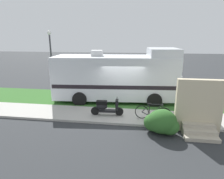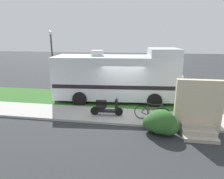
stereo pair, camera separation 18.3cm
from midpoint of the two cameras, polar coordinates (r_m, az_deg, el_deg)
ground_plane at (r=11.50m, az=3.45°, el=-5.82°), size 80.00×80.00×0.00m
sidewalk at (r=10.37m, az=2.79°, el=-7.91°), size 24.00×2.00×0.12m
grass_strip at (r=12.89m, az=4.13°, el=-3.25°), size 24.00×3.40×0.08m
motorhome_rv at (r=12.58m, az=2.01°, el=3.90°), size 7.99×3.16×3.46m
scooter at (r=10.19m, az=-1.48°, el=-5.22°), size 1.73×0.50×0.97m
bicycle at (r=9.85m, az=12.35°, el=-6.73°), size 1.78×0.52×0.91m
pickup_truck_near at (r=17.36m, az=9.76°, el=4.65°), size 5.25×2.21×1.82m
porch_steps at (r=9.34m, az=24.75°, el=-6.12°), size 2.00×1.26×2.40m
bush_by_porch at (r=8.83m, az=14.80°, el=-9.58°), size 1.53×1.15×1.08m
bottle_green at (r=10.84m, az=23.10°, el=-7.16°), size 0.08×0.08×0.26m
street_lamp_post at (r=15.92m, az=-17.02°, el=9.72°), size 0.28×0.28×4.57m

